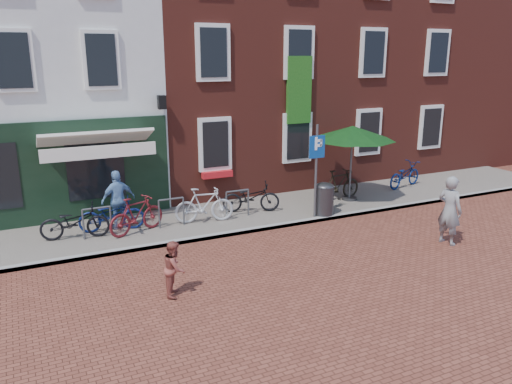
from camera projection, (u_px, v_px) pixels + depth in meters
name	position (u px, v px, depth m)	size (l,w,h in m)	color
ground	(238.00, 235.00, 13.79)	(80.00, 80.00, 0.00)	brown
sidewalk	(249.00, 213.00, 15.49)	(24.00, 3.00, 0.10)	slate
building_stucco	(12.00, 62.00, 16.61)	(8.00, 8.00, 9.00)	silver
building_brick_mid	(212.00, 47.00, 19.38)	(6.00, 8.00, 10.00)	maroon
building_brick_right	(342.00, 48.00, 21.87)	(6.00, 8.00, 10.00)	maroon
filler_right	(452.00, 59.00, 24.70)	(7.00, 8.00, 9.00)	maroon
litter_bin	(324.00, 197.00, 15.09)	(0.57, 0.57, 1.05)	#363639
parking_sign	(316.00, 159.00, 14.58)	(0.50, 0.08, 2.74)	#4C4C4F
parasol	(353.00, 130.00, 16.18)	(2.77, 2.77, 2.55)	#4C4C4F
woman	(450.00, 210.00, 12.96)	(0.66, 0.43, 1.80)	gray
boy	(175.00, 268.00, 10.26)	(0.56, 0.44, 1.16)	brown
cafe_person	(118.00, 200.00, 13.85)	(0.96, 0.40, 1.63)	#6995C5
bicycle_0	(75.00, 222.00, 13.15)	(0.61, 1.74, 0.91)	black
bicycle_1	(137.00, 215.00, 13.55)	(0.48, 1.69, 1.01)	maroon
bicycle_2	(112.00, 215.00, 13.74)	(0.61, 1.74, 0.91)	#0E1B55
bicycle_3	(204.00, 205.00, 14.42)	(0.48, 1.69, 1.01)	#B5B5B8
bicycle_4	(251.00, 197.00, 15.39)	(0.61, 1.74, 0.91)	black
bicycle_5	(339.00, 185.00, 16.64)	(0.48, 1.69, 1.01)	black
bicycle_6	(405.00, 175.00, 18.24)	(0.61, 1.74, 0.91)	#081C53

